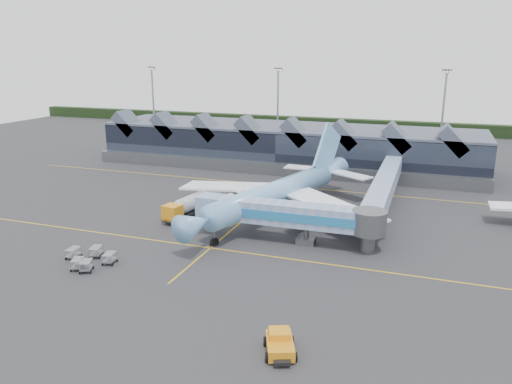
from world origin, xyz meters
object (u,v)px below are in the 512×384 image
(main_airliner, at_px, (279,192))
(pushback_tug, at_px, (280,344))
(fuel_truck, at_px, (188,206))
(jet_bridge, at_px, (298,216))

(main_airliner, relative_size, pushback_tug, 9.09)
(main_airliner, xyz_separation_m, fuel_truck, (-14.03, -5.66, -2.22))
(jet_bridge, xyz_separation_m, fuel_truck, (-20.21, 5.14, -2.04))
(pushback_tug, bearing_deg, main_airliner, 85.15)
(main_airliner, relative_size, jet_bridge, 1.59)
(main_airliner, bearing_deg, pushback_tug, -56.20)
(jet_bridge, distance_m, pushback_tug, 27.84)
(main_airliner, height_order, pushback_tug, main_airliner)
(fuel_truck, bearing_deg, main_airliner, 31.53)
(jet_bridge, distance_m, fuel_truck, 20.96)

